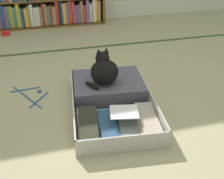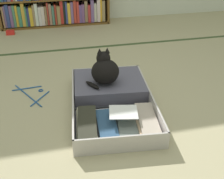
{
  "view_description": "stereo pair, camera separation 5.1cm",
  "coord_description": "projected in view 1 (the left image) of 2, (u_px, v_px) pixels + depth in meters",
  "views": [
    {
      "loc": [
        -0.47,
        -1.68,
        1.22
      ],
      "look_at": [
        -0.03,
        0.03,
        0.18
      ],
      "focal_mm": 45.13,
      "sensor_mm": 36.0,
      "label": 1
    },
    {
      "loc": [
        -0.43,
        -1.69,
        1.22
      ],
      "look_at": [
        -0.03,
        0.03,
        0.18
      ],
      "focal_mm": 45.13,
      "sensor_mm": 36.0,
      "label": 2
    }
  ],
  "objects": [
    {
      "name": "clothes_hanger",
      "position": [
        31.0,
        95.0,
        2.31
      ],
      "size": [
        0.31,
        0.39,
        0.01
      ],
      "color": "#225294",
      "rests_on": "ground_plane"
    },
    {
      "name": "open_suitcase",
      "position": [
        110.0,
        97.0,
        2.19
      ],
      "size": [
        0.69,
        1.01,
        0.13
      ],
      "color": "#B9B2AE",
      "rests_on": "ground_plane"
    },
    {
      "name": "ground_plane",
      "position": [
        117.0,
        111.0,
        2.12
      ],
      "size": [
        10.0,
        10.0,
        0.0
      ],
      "primitive_type": "plane",
      "color": "tan"
    },
    {
      "name": "tatami_border",
      "position": [
        87.0,
        48.0,
        3.21
      ],
      "size": [
        4.8,
        0.05,
        0.0
      ],
      "color": "#3A4C29",
      "rests_on": "ground_plane"
    },
    {
      "name": "bookshelf",
      "position": [
        49.0,
        0.0,
        3.76
      ],
      "size": [
        1.47,
        0.25,
        0.72
      ],
      "color": "brown",
      "rests_on": "ground_plane"
    },
    {
      "name": "small_red_pouch",
      "position": [
        6.0,
        33.0,
        3.56
      ],
      "size": [
        0.1,
        0.07,
        0.05
      ],
      "color": "red",
      "rests_on": "ground_plane"
    },
    {
      "name": "black_cat",
      "position": [
        104.0,
        70.0,
        2.2
      ],
      "size": [
        0.28,
        0.24,
        0.28
      ],
      "color": "black",
      "rests_on": "open_suitcase"
    }
  ]
}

